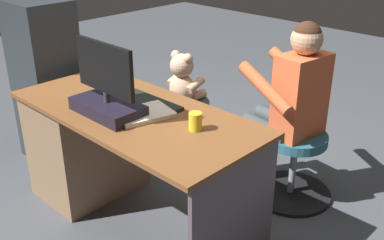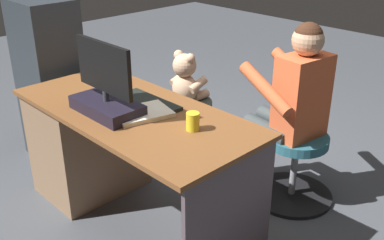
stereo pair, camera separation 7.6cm
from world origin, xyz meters
TOP-DOWN VIEW (x-y plane):
  - ground_plane at (0.00, 0.00)m, footprint 10.00×10.00m
  - desk at (0.40, 0.41)m, footprint 1.52×0.69m
  - monitor at (0.06, 0.54)m, footprint 0.45×0.22m
  - keyboard at (0.01, 0.29)m, footprint 0.42×0.14m
  - computer_mouse at (0.32, 0.31)m, footprint 0.06×0.10m
  - cup at (-0.42, 0.35)m, footprint 0.07×0.07m
  - tv_remote at (0.26, 0.38)m, footprint 0.08×0.16m
  - notebook_binder at (-0.10, 0.42)m, footprint 0.29×0.35m
  - office_chair_teddy at (0.38, -0.34)m, footprint 0.53×0.53m
  - teddy_bear at (0.38, -0.35)m, footprint 0.26×0.26m
  - visitor_chair at (-0.53, -0.47)m, footprint 0.53×0.53m
  - person at (-0.45, -0.45)m, footprint 0.52×0.52m
  - equipment_rack at (1.09, 0.34)m, footprint 0.44×0.36m

SIDE VIEW (x-z plane):
  - ground_plane at x=0.00m, z-range 0.00..0.00m
  - visitor_chair at x=-0.53m, z-range 0.02..0.47m
  - office_chair_teddy at x=0.38m, z-range 0.03..0.48m
  - desk at x=0.40m, z-range 0.03..0.76m
  - equipment_rack at x=1.09m, z-range 0.00..1.20m
  - teddy_bear at x=0.38m, z-range 0.44..0.82m
  - person at x=-0.45m, z-range 0.10..1.28m
  - tv_remote at x=0.26m, z-range 0.74..0.75m
  - keyboard at x=0.01m, z-range 0.74..0.76m
  - notebook_binder at x=-0.10m, z-range 0.74..0.76m
  - computer_mouse at x=0.32m, z-range 0.74..0.77m
  - cup at x=-0.42m, z-range 0.74..0.83m
  - monitor at x=0.06m, z-range 0.65..1.04m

